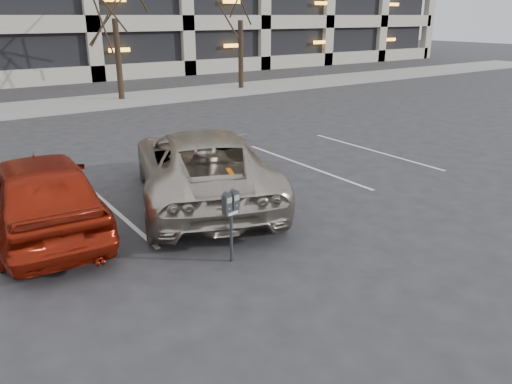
% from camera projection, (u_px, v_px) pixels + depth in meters
% --- Properties ---
extents(ground, '(140.00, 140.00, 0.00)m').
position_uv_depth(ground, '(217.00, 226.00, 10.00)').
color(ground, '#28282B').
rests_on(ground, ground).
extents(sidewalk, '(80.00, 4.00, 0.12)m').
position_uv_depth(sidewalk, '(36.00, 108.00, 22.38)').
color(sidewalk, gray).
rests_on(sidewalk, ground).
extents(stall_lines, '(16.90, 5.20, 0.00)m').
position_uv_depth(stall_lines, '(110.00, 206.00, 11.03)').
color(stall_lines, silver).
rests_on(stall_lines, ground).
extents(parking_meter, '(0.34, 0.19, 1.25)m').
position_uv_depth(parking_meter, '(231.00, 209.00, 8.26)').
color(parking_meter, black).
rests_on(parking_meter, ground).
extents(suv_silver, '(4.62, 6.48, 1.65)m').
position_uv_depth(suv_silver, '(202.00, 165.00, 11.17)').
color(suv_silver, '#B1A797').
rests_on(suv_silver, ground).
extents(car_red, '(2.25, 4.89, 1.62)m').
position_uv_depth(car_red, '(41.00, 193.00, 9.45)').
color(car_red, maroon).
rests_on(car_red, ground).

